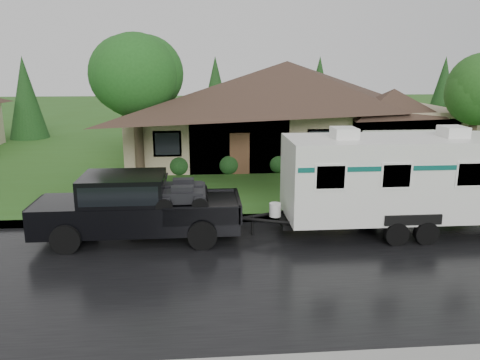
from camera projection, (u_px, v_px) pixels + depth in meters
name	position (u px, v px, depth m)	size (l,w,h in m)	color
ground	(300.00, 241.00, 15.26)	(140.00, 140.00, 0.00)	#2D591B
road	(315.00, 267.00, 13.33)	(140.00, 8.00, 0.01)	black
curb	(288.00, 217.00, 17.42)	(140.00, 0.50, 0.15)	gray
lawn	(251.00, 153.00, 29.74)	(140.00, 26.00, 0.15)	#2D591B
house_main	(292.00, 98.00, 27.94)	(19.44, 10.80, 6.90)	gray
tree_left_green	(136.00, 81.00, 22.07)	(4.04, 4.04, 6.69)	#382B1E
tree_right_green	(477.00, 93.00, 23.24)	(3.50, 3.50, 5.79)	#382B1E
shrub_row	(301.00, 162.00, 24.25)	(13.60, 1.00, 1.00)	#143814
pickup_truck	(134.00, 205.00, 15.21)	(6.52, 2.48, 2.17)	black
travel_trailer	(399.00, 177.00, 15.73)	(8.05, 2.83, 3.61)	white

